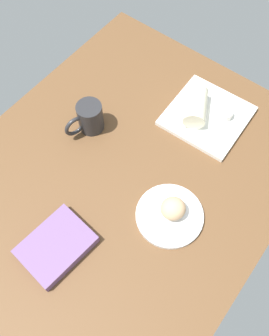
# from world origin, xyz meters

# --- Properties ---
(dining_table) EXTENTS (1.10, 0.90, 0.04)m
(dining_table) POSITION_xyz_m (0.00, 0.00, 0.02)
(dining_table) COLOR brown
(dining_table) RESTS_ON ground
(round_plate) EXTENTS (0.19, 0.19, 0.01)m
(round_plate) POSITION_xyz_m (-0.03, -0.19, 0.05)
(round_plate) COLOR white
(round_plate) RESTS_ON dining_table
(scone_pastry) EXTENTS (0.09, 0.09, 0.06)m
(scone_pastry) POSITION_xyz_m (-0.02, -0.19, 0.08)
(scone_pastry) COLOR tan
(scone_pastry) RESTS_ON round_plate
(square_plate) EXTENTS (0.25, 0.25, 0.02)m
(square_plate) POSITION_xyz_m (0.32, -0.09, 0.05)
(square_plate) COLOR white
(square_plate) RESTS_ON dining_table
(sauce_cup) EXTENTS (0.05, 0.05, 0.03)m
(sauce_cup) POSITION_xyz_m (0.35, -0.14, 0.07)
(sauce_cup) COLOR silver
(sauce_cup) RESTS_ON square_plate
(breakfast_wrap) EXTENTS (0.15, 0.12, 0.07)m
(breakfast_wrap) POSITION_xyz_m (0.30, -0.05, 0.09)
(breakfast_wrap) COLOR beige
(breakfast_wrap) RESTS_ON square_plate
(book_stack) EXTENTS (0.20, 0.16, 0.03)m
(book_stack) POSITION_xyz_m (-0.29, -0.00, 0.06)
(book_stack) COLOR #6B4C7A
(book_stack) RESTS_ON dining_table
(coffee_mug) EXTENTS (0.13, 0.08, 0.10)m
(coffee_mug) POSITION_xyz_m (0.06, 0.19, 0.09)
(coffee_mug) COLOR #262628
(coffee_mug) RESTS_ON dining_table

